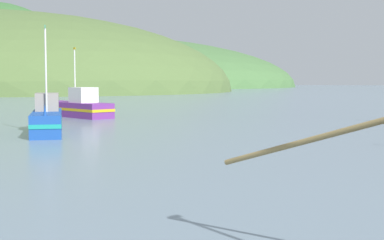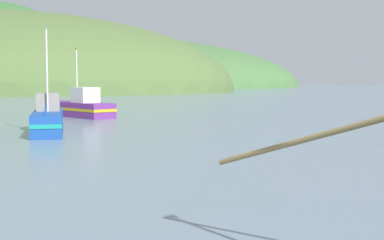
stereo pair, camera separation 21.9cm
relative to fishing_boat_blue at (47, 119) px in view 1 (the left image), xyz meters
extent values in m
ellipsoid|color=#47703D|center=(-92.87, 197.03, -0.91)|extent=(201.29, 161.03, 45.24)
cube|color=#19479E|center=(0.06, -0.12, -0.20)|extent=(5.51, 8.64, 1.44)
cube|color=teal|center=(0.06, -0.12, -0.12)|extent=(5.56, 8.73, 0.26)
cone|color=#19479E|center=(1.82, -3.72, 0.87)|extent=(0.27, 0.27, 0.70)
cube|color=gray|center=(-0.41, 0.83, 1.13)|extent=(2.39, 2.77, 1.21)
cylinder|color=silver|center=(0.24, -0.49, 3.25)|extent=(0.12, 0.12, 5.45)
cube|color=teal|center=(0.24, -0.49, 6.09)|extent=(0.19, 0.34, 0.20)
cube|color=#6B2D84|center=(-5.05, 15.12, -0.23)|extent=(9.41, 7.39, 1.38)
cube|color=gold|center=(-5.05, 15.12, -0.16)|extent=(9.51, 7.47, 0.25)
cone|color=#6B2D84|center=(-8.76, 17.60, 0.81)|extent=(0.28, 0.28, 0.70)
cube|color=silver|center=(-3.75, 14.25, 1.18)|extent=(2.92, 2.81, 1.42)
cylinder|color=silver|center=(-4.94, 15.05, 2.94)|extent=(0.12, 0.12, 4.96)
cube|color=gold|center=(-4.94, 15.05, 5.55)|extent=(0.32, 0.22, 0.20)
cylinder|color=#997F4C|center=(18.42, -23.17, 1.81)|extent=(5.44, 3.31, 2.06)
camera|label=1|loc=(17.80, -33.87, 2.74)|focal=52.00mm
camera|label=2|loc=(18.01, -33.82, 2.74)|focal=52.00mm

